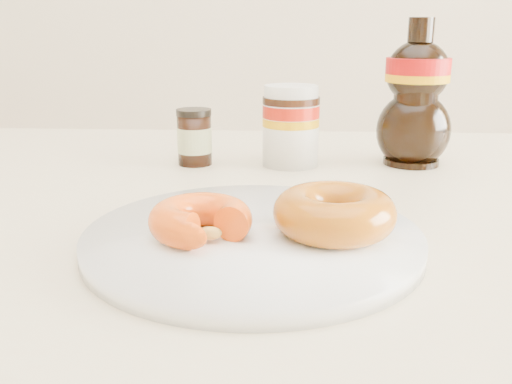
# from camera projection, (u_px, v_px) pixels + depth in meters

# --- Properties ---
(dining_table) EXTENTS (1.40, 0.90, 0.75)m
(dining_table) POSITION_uv_depth(u_px,v_px,m) (228.00, 276.00, 0.64)
(dining_table) COLOR beige
(dining_table) RESTS_ON ground
(plate) EXTENTS (0.29, 0.29, 0.01)m
(plate) POSITION_uv_depth(u_px,v_px,m) (253.00, 238.00, 0.50)
(plate) COLOR white
(plate) RESTS_ON dining_table
(donut_bitten) EXTENTS (0.11, 0.11, 0.03)m
(donut_bitten) POSITION_uv_depth(u_px,v_px,m) (201.00, 220.00, 0.48)
(donut_bitten) COLOR #ED5A0D
(donut_bitten) RESTS_ON plate
(donut_whole) EXTENTS (0.11, 0.11, 0.04)m
(donut_whole) POSITION_uv_depth(u_px,v_px,m) (334.00, 213.00, 0.48)
(donut_whole) COLOR #A9470A
(donut_whole) RESTS_ON plate
(nutella_jar) EXTENTS (0.08, 0.08, 0.11)m
(nutella_jar) POSITION_uv_depth(u_px,v_px,m) (291.00, 123.00, 0.77)
(nutella_jar) COLOR white
(nutella_jar) RESTS_ON dining_table
(syrup_bottle) EXTENTS (0.12, 0.11, 0.20)m
(syrup_bottle) POSITION_uv_depth(u_px,v_px,m) (416.00, 93.00, 0.77)
(syrup_bottle) COLOR black
(syrup_bottle) RESTS_ON dining_table
(dark_jar) EXTENTS (0.05, 0.05, 0.08)m
(dark_jar) POSITION_uv_depth(u_px,v_px,m) (195.00, 138.00, 0.78)
(dark_jar) COLOR black
(dark_jar) RESTS_ON dining_table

